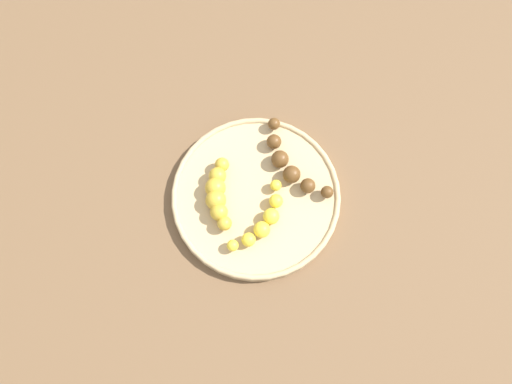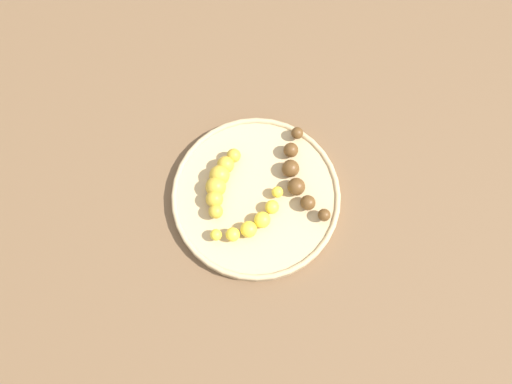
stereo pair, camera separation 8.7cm
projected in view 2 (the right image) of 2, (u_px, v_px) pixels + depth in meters
The scene contains 5 objects.
ground_plane at pixel (256, 198), 0.91m from camera, with size 2.40×2.40×0.00m, color brown.
fruit_bowl at pixel (256, 196), 0.90m from camera, with size 0.29×0.29×0.02m.
banana_overripe at pixel (298, 176), 0.88m from camera, with size 0.07×0.18×0.03m.
banana_spotted at pixel (220, 182), 0.88m from camera, with size 0.09×0.11×0.04m.
banana_yellow at pixel (253, 221), 0.86m from camera, with size 0.14×0.07×0.03m.
Camera 2 is at (0.10, 0.24, 0.87)m, focal length 36.15 mm.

